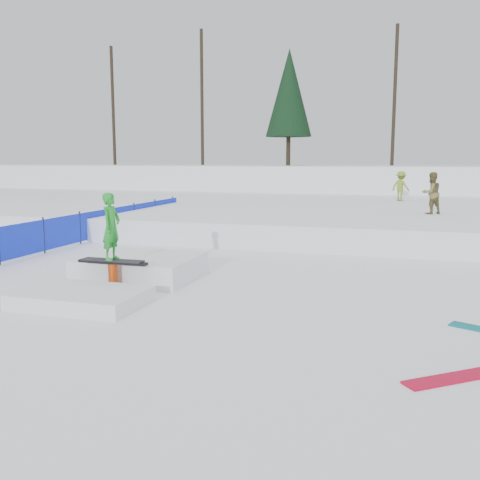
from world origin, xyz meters
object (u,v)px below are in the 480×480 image
(walker_ygreen, at_px, (401,186))
(jib_rail_feature, at_px, (126,272))
(safety_fence, at_px, (80,228))
(walker_olive, at_px, (431,193))

(walker_ygreen, bearing_deg, jib_rail_feature, 102.22)
(safety_fence, height_order, jib_rail_feature, jib_rail_feature)
(walker_olive, xyz_separation_m, jib_rail_feature, (-6.91, -10.52, -1.27))
(safety_fence, height_order, walker_ygreen, walker_ygreen)
(safety_fence, xyz_separation_m, jib_rail_feature, (4.42, -4.90, -0.25))
(safety_fence, distance_m, walker_olive, 12.68)
(walker_ygreen, xyz_separation_m, jib_rail_feature, (-5.79, -16.87, -1.22))
(walker_olive, distance_m, jib_rail_feature, 12.65)
(walker_olive, bearing_deg, walker_ygreen, -114.82)
(walker_olive, bearing_deg, safety_fence, -8.39)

